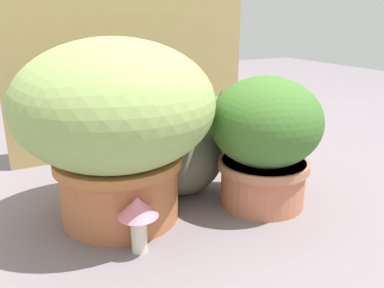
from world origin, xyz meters
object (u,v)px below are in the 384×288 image
(leafy_planter, at_px, (265,138))
(cat, at_px, (192,153))
(grass_planter, at_px, (116,120))
(mushroom_ornament_pink, at_px, (138,213))

(leafy_planter, distance_m, cat, 0.23)
(grass_planter, height_order, mushroom_ornament_pink, grass_planter)
(grass_planter, xyz_separation_m, mushroom_ornament_pink, (-0.02, -0.18, -0.17))
(mushroom_ornament_pink, bearing_deg, grass_planter, 84.76)
(leafy_planter, bearing_deg, mushroom_ornament_pink, -170.55)
(cat, xyz_separation_m, mushroom_ornament_pink, (-0.26, -0.24, -0.02))
(grass_planter, distance_m, leafy_planter, 0.41)
(grass_planter, bearing_deg, mushroom_ornament_pink, -95.24)
(leafy_planter, bearing_deg, cat, 128.49)
(leafy_planter, height_order, cat, leafy_planter)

